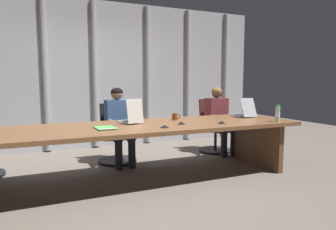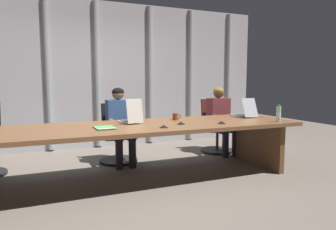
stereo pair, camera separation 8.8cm
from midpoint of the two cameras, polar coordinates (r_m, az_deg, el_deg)
ground_plane at (r=4.01m, az=-5.65°, el=-12.24°), size 13.54×13.54×0.00m
conference_table at (r=3.86m, az=-5.75°, el=-3.83°), size 4.41×1.20×0.73m
curtain_backdrop at (r=6.01m, az=-12.20°, el=7.32°), size 6.77×0.17×2.78m
laptop_left_mid at (r=4.04m, az=-6.42°, el=-0.63°), size 0.26×0.43×0.33m
laptop_center at (r=4.88m, az=14.63°, el=0.34°), size 0.25×0.46×0.30m
office_chair_left_mid at (r=4.90m, az=-8.96°, el=-4.60°), size 0.60×0.60×0.92m
office_chair_center at (r=5.61m, az=9.50°, el=-3.14°), size 0.60×0.60×0.95m
person_left_mid at (r=4.70m, az=-8.51°, el=-1.15°), size 0.38×0.55×1.18m
person_center at (r=5.44m, az=10.43°, el=-0.21°), size 0.40×0.55×1.17m
water_bottle_primary at (r=4.37m, az=20.67°, el=0.14°), size 0.06×0.06×0.24m
coffee_mug_near at (r=4.33m, az=2.02°, el=-0.30°), size 0.13×0.08×0.10m
conference_mic_left_side at (r=3.90m, az=3.11°, el=-1.52°), size 0.11×0.11×0.03m
conference_mic_middle at (r=4.03m, az=10.69°, el=-1.38°), size 0.11×0.11×0.03m
conference_mic_right_side at (r=3.61m, az=-0.12°, el=-2.15°), size 0.11×0.11×0.03m
spiral_notepad at (r=3.62m, az=-11.16°, el=-2.41°), size 0.23×0.31×0.03m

